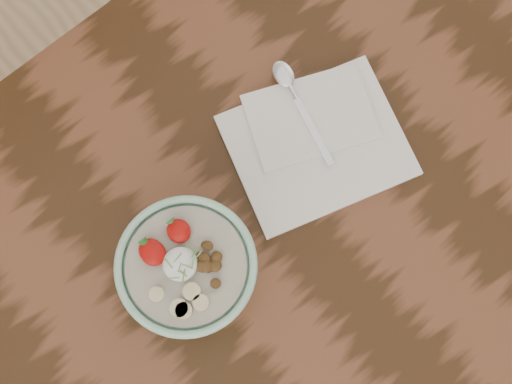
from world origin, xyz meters
TOP-DOWN VIEW (x-y plane):
  - table at (0.00, 0.00)cm, footprint 160.00×90.00cm
  - breakfast_bowl at (-15.33, 4.02)cm, footprint 18.33×18.33cm
  - napkin at (10.83, 7.80)cm, footprint 29.20×26.03cm
  - spoon at (12.80, 15.79)cm, footprint 6.08×17.54cm

SIDE VIEW (x-z plane):
  - table at x=0.00cm, z-range 28.20..103.20cm
  - napkin at x=10.83cm, z-range 74.88..76.39cm
  - spoon at x=12.80cm, z-range 76.43..77.35cm
  - breakfast_bowl at x=-15.33cm, z-range 75.19..87.20cm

